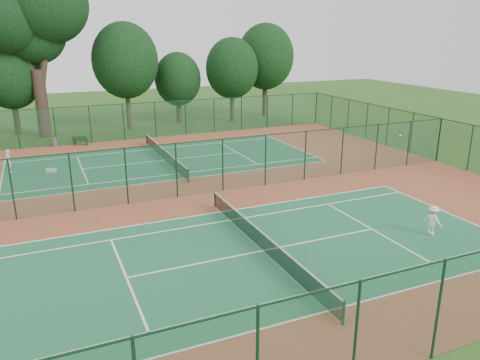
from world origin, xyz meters
name	(u,v)px	position (x,y,z in m)	size (l,w,h in m)	color
ground	(201,194)	(0.00, 0.00, 0.00)	(120.00, 120.00, 0.00)	#2B531A
red_pad	(201,194)	(0.00, 0.00, 0.01)	(40.00, 36.00, 0.01)	brown
court_near	(263,251)	(0.00, -9.00, 0.01)	(23.77, 10.97, 0.01)	#1F643D
court_far	(165,160)	(0.00, 9.00, 0.01)	(23.77, 10.97, 0.01)	#1D5E37
fence_north	(140,121)	(0.00, 18.00, 1.76)	(40.00, 0.09, 3.50)	#17472D
fence_south	(399,322)	(0.00, -18.00, 1.76)	(40.00, 0.09, 3.50)	#17462A
fence_east	(439,140)	(20.00, 0.00, 1.76)	(0.09, 36.00, 3.50)	#174627
fence_divider	(200,168)	(0.00, 0.00, 1.76)	(40.00, 0.09, 3.50)	#194B31
tennis_net_near	(263,241)	(0.00, -9.00, 0.54)	(0.10, 12.90, 0.97)	#163E23
tennis_net_far	(164,154)	(0.00, 9.00, 0.54)	(0.10, 12.90, 0.97)	#123218
player_near	(433,220)	(8.75, -10.75, 0.80)	(1.01, 0.58, 1.56)	white
player_far	(8,161)	(-11.38, 10.22, 0.87)	(0.62, 0.41, 1.70)	silver
trash_bin	(55,142)	(-7.84, 17.60, 0.42)	(0.45, 0.45, 0.81)	slate
bench	(80,141)	(-5.70, 17.25, 0.46)	(1.45, 0.95, 0.86)	#12341A
kit_bag	(51,170)	(-8.57, 9.10, 0.14)	(0.72, 0.27, 0.27)	silver
stray_ball_a	(275,187)	(5.00, -0.71, 0.05)	(0.08, 0.08, 0.08)	#D5F037
stray_ball_b	(259,187)	(3.95, -0.45, 0.05)	(0.07, 0.07, 0.07)	#AEC52D
stray_ball_c	(130,207)	(-4.69, -0.73, 0.04)	(0.06, 0.06, 0.06)	#D6EC36
big_tree	(32,15)	(-8.38, 23.03, 11.47)	(10.54, 7.72, 16.19)	#34241C
evergreen_row	(133,127)	(0.50, 24.25, 0.00)	(39.00, 5.00, 12.00)	black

